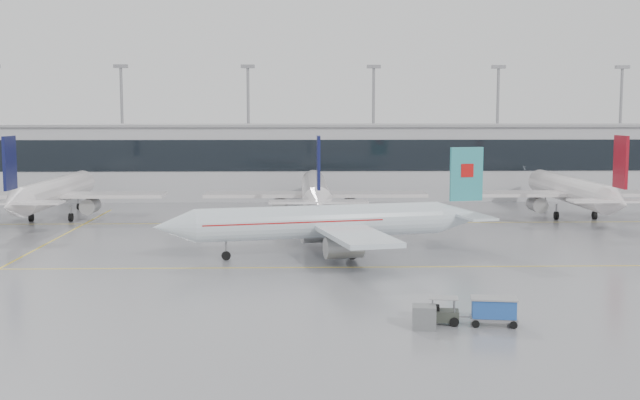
{
  "coord_description": "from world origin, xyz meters",
  "views": [
    {
      "loc": [
        -2.42,
        -73.39,
        14.39
      ],
      "look_at": [
        0.0,
        12.0,
        5.0
      ],
      "focal_mm": 45.0,
      "sensor_mm": 36.0,
      "label": 1
    }
  ],
  "objects_px": {
    "baggage_cart": "(494,309)",
    "gse_unit": "(424,317)",
    "baggage_tug": "(440,314)",
    "air_canada_jet": "(333,222)"
  },
  "relations": [
    {
      "from": "baggage_cart",
      "to": "gse_unit",
      "type": "xyz_separation_m",
      "value": [
        -4.86,
        -0.71,
        -0.34
      ]
    },
    {
      "from": "baggage_tug",
      "to": "gse_unit",
      "type": "bearing_deg",
      "value": -127.23
    },
    {
      "from": "air_canada_jet",
      "to": "gse_unit",
      "type": "xyz_separation_m",
      "value": [
        4.84,
        -27.73,
        -2.61
      ]
    },
    {
      "from": "baggage_tug",
      "to": "gse_unit",
      "type": "height_order",
      "value": "baggage_tug"
    },
    {
      "from": "baggage_tug",
      "to": "gse_unit",
      "type": "xyz_separation_m",
      "value": [
        -1.3,
        -1.26,
        0.13
      ]
    },
    {
      "from": "gse_unit",
      "to": "air_canada_jet",
      "type": "bearing_deg",
      "value": 107.67
    },
    {
      "from": "air_canada_jet",
      "to": "gse_unit",
      "type": "bearing_deg",
      "value": 86.9
    },
    {
      "from": "air_canada_jet",
      "to": "baggage_cart",
      "type": "height_order",
      "value": "air_canada_jet"
    },
    {
      "from": "baggage_tug",
      "to": "baggage_cart",
      "type": "xyz_separation_m",
      "value": [
        3.56,
        -0.54,
        0.48
      ]
    },
    {
      "from": "baggage_cart",
      "to": "gse_unit",
      "type": "bearing_deg",
      "value": -162.97
    }
  ]
}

